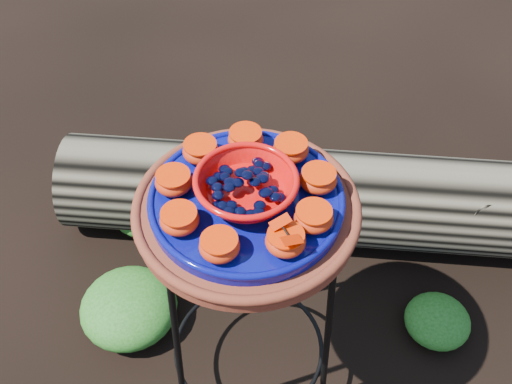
{
  "coord_description": "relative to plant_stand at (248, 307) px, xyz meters",
  "views": [
    {
      "loc": [
        -0.09,
        -0.85,
        1.73
      ],
      "look_at": [
        0.02,
        0.0,
        0.78
      ],
      "focal_mm": 45.0,
      "sensor_mm": 36.0,
      "label": 1
    }
  ],
  "objects": [
    {
      "name": "orange_half_8",
      "position": [
        -0.07,
        -0.13,
        0.43
      ],
      "size": [
        0.08,
        0.08,
        0.04
      ],
      "primitive_type": "ellipsoid",
      "color": "#A71E00",
      "rests_on": "cobalt_plate"
    },
    {
      "name": "driftwood_log",
      "position": [
        0.3,
        0.51,
        -0.19
      ],
      "size": [
        1.73,
        0.8,
        0.31
      ],
      "primitive_type": null,
      "rotation": [
        0.0,
        0.0,
        -0.23
      ],
      "color": "black",
      "rests_on": "ground"
    },
    {
      "name": "foliage_right",
      "position": [
        0.58,
        0.07,
        -0.3
      ],
      "size": [
        0.2,
        0.2,
        0.1
      ],
      "primitive_type": "ellipsoid",
      "color": "#184B0F",
      "rests_on": "ground"
    },
    {
      "name": "orange_half_4",
      "position": [
        0.02,
        0.15,
        0.43
      ],
      "size": [
        0.08,
        0.08,
        0.04
      ],
      "primitive_type": "ellipsoid",
      "color": "#A71E00",
      "rests_on": "cobalt_plate"
    },
    {
      "name": "ground",
      "position": [
        0.0,
        0.0,
        -0.35
      ],
      "size": [
        60.0,
        60.0,
        0.0
      ],
      "primitive_type": "plane",
      "color": "black"
    },
    {
      "name": "foliage_back",
      "position": [
        -0.27,
        0.62,
        -0.28
      ],
      "size": [
        0.27,
        0.27,
        0.13
      ],
      "primitive_type": "ellipsoid",
      "color": "#184B0F",
      "rests_on": "ground"
    },
    {
      "name": "orange_half_1",
      "position": [
        0.12,
        -0.09,
        0.43
      ],
      "size": [
        0.08,
        0.08,
        0.04
      ],
      "primitive_type": "ellipsoid",
      "color": "#A71E00",
      "rests_on": "cobalt_plate"
    },
    {
      "name": "orange_half_3",
      "position": [
        0.11,
        0.1,
        0.43
      ],
      "size": [
        0.08,
        0.08,
        0.04
      ],
      "primitive_type": "ellipsoid",
      "color": "#A71E00",
      "rests_on": "cobalt_plate"
    },
    {
      "name": "butterfly",
      "position": [
        0.06,
        -0.14,
        0.46
      ],
      "size": [
        0.1,
        0.08,
        0.01
      ],
      "primitive_type": null,
      "rotation": [
        0.0,
        0.0,
        0.3
      ],
      "color": "#C11E00",
      "rests_on": "orange_half_0"
    },
    {
      "name": "glass_gems",
      "position": [
        0.0,
        0.0,
        0.48
      ],
      "size": [
        0.15,
        0.15,
        0.03
      ],
      "primitive_type": null,
      "color": "black",
      "rests_on": "red_bowl"
    },
    {
      "name": "orange_half_6",
      "position": [
        -0.14,
        0.04,
        0.43
      ],
      "size": [
        0.08,
        0.08,
        0.04
      ],
      "primitive_type": "ellipsoid",
      "color": "#A71E00",
      "rests_on": "cobalt_plate"
    },
    {
      "name": "orange_half_2",
      "position": [
        0.15,
        0.01,
        0.43
      ],
      "size": [
        0.08,
        0.08,
        0.04
      ],
      "primitive_type": "ellipsoid",
      "color": "#A71E00",
      "rests_on": "cobalt_plate"
    },
    {
      "name": "foliage_left",
      "position": [
        -0.34,
        0.22,
        -0.28
      ],
      "size": [
        0.29,
        0.29,
        0.15
      ],
      "primitive_type": "ellipsoid",
      "color": "#184B0F",
      "rests_on": "ground"
    },
    {
      "name": "cobalt_plate",
      "position": [
        0.0,
        0.0,
        0.4
      ],
      "size": [
        0.4,
        0.4,
        0.03
      ],
      "primitive_type": "cylinder",
      "color": "#030060",
      "rests_on": "terracotta_saucer"
    },
    {
      "name": "orange_half_5",
      "position": [
        -0.08,
        0.12,
        0.43
      ],
      "size": [
        0.08,
        0.08,
        0.04
      ],
      "primitive_type": "ellipsoid",
      "color": "#A71E00",
      "rests_on": "cobalt_plate"
    },
    {
      "name": "red_bowl",
      "position": [
        0.0,
        0.0,
        0.44
      ],
      "size": [
        0.2,
        0.2,
        0.05
      ],
      "primitive_type": null,
      "color": "red",
      "rests_on": "cobalt_plate"
    },
    {
      "name": "orange_half_0",
      "position": [
        0.06,
        -0.14,
        0.43
      ],
      "size": [
        0.08,
        0.08,
        0.04
      ],
      "primitive_type": "ellipsoid",
      "color": "#A71E00",
      "rests_on": "cobalt_plate"
    },
    {
      "name": "terracotta_saucer",
      "position": [
        0.0,
        0.0,
        0.37
      ],
      "size": [
        0.46,
        0.46,
        0.04
      ],
      "primitive_type": "cylinder",
      "color": "maroon",
      "rests_on": "plant_stand"
    },
    {
      "name": "orange_half_7",
      "position": [
        -0.14,
        -0.06,
        0.43
      ],
      "size": [
        0.08,
        0.08,
        0.04
      ],
      "primitive_type": "ellipsoid",
      "color": "#A71E00",
      "rests_on": "cobalt_plate"
    },
    {
      "name": "plant_stand",
      "position": [
        0.0,
        0.0,
        0.0
      ],
      "size": [
        0.44,
        0.44,
        0.7
      ],
      "primitive_type": null,
      "color": "black",
      "rests_on": "ground"
    }
  ]
}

